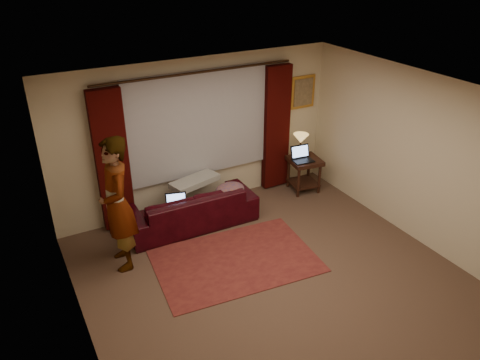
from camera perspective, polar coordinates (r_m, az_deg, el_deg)
name	(u,v)px	position (r m, az deg, el deg)	size (l,w,h in m)	color
floor	(275,280)	(6.68, 4.27, -12.06)	(5.00, 5.00, 0.01)	brown
ceiling	(283,99)	(5.43, 5.22, 9.77)	(5.00, 5.00, 0.02)	silver
wall_back	(198,135)	(7.95, -5.15, 5.53)	(5.00, 0.02, 2.60)	beige
wall_front	(438,325)	(4.49, 22.99, -15.98)	(5.00, 0.02, 2.60)	beige
wall_left	(76,255)	(5.21, -19.36, -8.62)	(0.02, 5.00, 2.60)	beige
wall_right	(419,159)	(7.49, 20.99, 2.38)	(0.02, 5.00, 2.60)	beige
sheer_curtain	(199,125)	(7.82, -5.03, 6.75)	(2.50, 0.05, 1.80)	#A6A5AD
drape_left	(112,161)	(7.48, -15.32, 2.20)	(0.50, 0.14, 2.30)	#310504
drape_right	(276,128)	(8.56, 4.44, 6.32)	(0.50, 0.14, 2.30)	#310504
curtain_rod	(198,72)	(7.52, -5.15, 12.93)	(0.04, 0.04, 3.40)	black
picture_frame	(303,92)	(8.77, 7.65, 10.59)	(0.50, 0.04, 0.60)	gold
sofa	(190,201)	(7.66, -6.08, -2.62)	(2.14, 0.92, 0.86)	black
throw_blanket	(194,169)	(7.73, -5.61, 1.39)	(0.85, 0.34, 0.10)	#9B9A93
clothing_pile	(230,190)	(7.73, -1.23, -1.23)	(0.50, 0.39, 0.21)	brown
laptop_sofa	(177,204)	(7.38, -7.72, -2.89)	(0.33, 0.36, 0.24)	black
area_rug	(235,260)	(7.01, -0.56, -9.75)	(2.33, 1.55, 0.01)	maroon
end_table	(304,174)	(8.82, 7.78, 0.68)	(0.55, 0.55, 0.64)	black
tiffany_lamp	(300,146)	(8.66, 7.37, 4.18)	(0.28, 0.28, 0.45)	olive
laptop_table	(303,154)	(8.54, 7.73, 3.11)	(0.36, 0.40, 0.27)	black
person	(117,205)	(6.64, -14.73, -2.93)	(0.58, 0.58, 1.97)	#9B9A93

